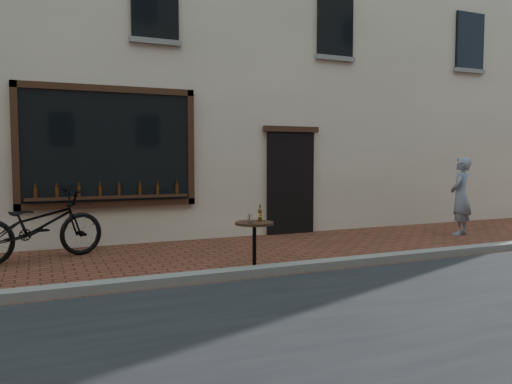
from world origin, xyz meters
name	(u,v)px	position (x,y,z in m)	size (l,w,h in m)	color
ground	(284,276)	(0.00, 0.00, 0.00)	(90.00, 90.00, 0.00)	#542C1B
kerb	(278,269)	(0.00, 0.20, 0.06)	(90.00, 0.25, 0.12)	slate
shop_building	(168,24)	(0.00, 6.50, 5.00)	(28.00, 6.20, 10.00)	beige
cargo_bicycle	(35,225)	(-3.19, 2.53, 0.57)	(2.55, 1.44, 1.20)	black
bistro_table	(255,236)	(-0.26, 0.46, 0.52)	(0.56, 0.56, 0.97)	black
pedestrian	(461,196)	(5.11, 1.80, 0.83)	(0.61, 0.40, 1.67)	slate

